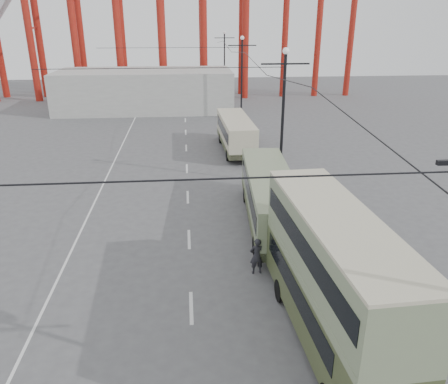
{
  "coord_description": "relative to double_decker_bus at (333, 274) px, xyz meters",
  "views": [
    {
      "loc": [
        -0.98,
        -10.91,
        10.96
      ],
      "look_at": [
        0.81,
        9.15,
        3.0
      ],
      "focal_mm": 35.0,
      "sensor_mm": 36.0,
      "label": 1
    }
  ],
  "objects": [
    {
      "name": "ground",
      "position": [
        -3.9,
        -1.61,
        -2.83
      ],
      "size": [
        160.0,
        160.0,
        0.0
      ],
      "primitive_type": "plane",
      "color": "#505052",
      "rests_on": "ground"
    },
    {
      "name": "road_markings",
      "position": [
        -4.76,
        18.09,
        -2.82
      ],
      "size": [
        12.52,
        120.0,
        0.01
      ],
      "color": "silver",
      "rests_on": "ground"
    },
    {
      "name": "lamp_post_mid",
      "position": [
        1.7,
        16.39,
        1.85
      ],
      "size": [
        3.2,
        0.44,
        9.32
      ],
      "color": "black",
      "rests_on": "ground"
    },
    {
      "name": "lamp_post_far",
      "position": [
        1.7,
        38.39,
        1.85
      ],
      "size": [
        3.2,
        0.44,
        9.32
      ],
      "color": "black",
      "rests_on": "ground"
    },
    {
      "name": "lamp_post_distant",
      "position": [
        1.7,
        60.39,
        1.85
      ],
      "size": [
        3.2,
        0.44,
        9.32
      ],
      "color": "black",
      "rests_on": "ground"
    },
    {
      "name": "fairground_shed",
      "position": [
        -9.9,
        45.39,
        -0.33
      ],
      "size": [
        22.0,
        10.0,
        5.0
      ],
      "primitive_type": "cube",
      "color": "#A1A19C",
      "rests_on": "ground"
    },
    {
      "name": "double_decker_bus",
      "position": [
        0.0,
        0.0,
        0.0
      ],
      "size": [
        2.83,
        9.5,
        5.05
      ],
      "rotation": [
        0.0,
        0.0,
        0.05
      ],
      "color": "#3B4324",
      "rests_on": "ground"
    },
    {
      "name": "single_decker_green",
      "position": [
        -0.29,
        9.98,
        -1.13
      ],
      "size": [
        3.1,
        10.74,
        3.0
      ],
      "rotation": [
        0.0,
        0.0,
        -0.06
      ],
      "color": "gray",
      "rests_on": "ground"
    },
    {
      "name": "single_decker_cream",
      "position": [
        -0.47,
        25.19,
        -1.17
      ],
      "size": [
        2.64,
        9.49,
        2.93
      ],
      "rotation": [
        0.0,
        0.0,
        0.03
      ],
      "color": "beige",
      "rests_on": "ground"
    },
    {
      "name": "pedestrian",
      "position": [
        -1.83,
        4.78,
        -1.94
      ],
      "size": [
        0.68,
        0.47,
        1.78
      ],
      "primitive_type": "imported",
      "rotation": [
        0.0,
        0.0,
        3.22
      ],
      "color": "black",
      "rests_on": "ground"
    }
  ]
}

